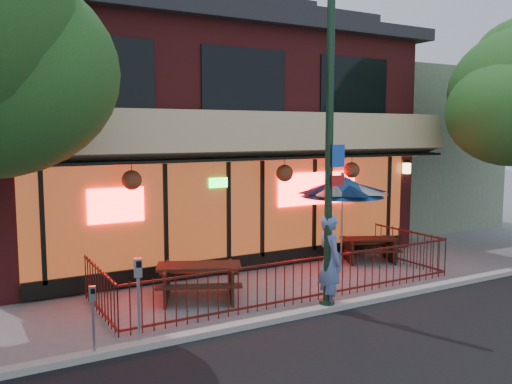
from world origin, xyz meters
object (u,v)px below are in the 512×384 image
Objects in this scene: pedestrian at (330,262)px; patio_umbrella at (342,186)px; picnic_table_right at (369,246)px; picnic_table_left at (199,276)px; street_light at (329,158)px; parking_meter_far at (93,310)px; parking_meter_near at (138,287)px.

patio_umbrella is at bearing -31.66° from pedestrian.
patio_umbrella is at bearing 180.00° from picnic_table_right.
picnic_table_left is 0.86× the size of patio_umbrella.
street_light is 2.16m from pedestrian.
street_light is at bearing -43.75° from picnic_table_left.
picnic_table_left is (-2.04, 1.95, -2.64)m from street_light.
picnic_table_left is 3.43m from parking_meter_far.
parking_meter_far is (-8.39, -2.88, 0.38)m from picnic_table_right.
patio_umbrella reaches higher than picnic_table_right.
parking_meter_far reaches higher than picnic_table_right.
parking_meter_near is at bearing 5.80° from parking_meter_far.
parking_meter_far is at bearing 102.12° from pedestrian.
parking_meter_near is at bearing -135.32° from picnic_table_left.
parking_meter_far reaches higher than picnic_table_left.
parking_meter_far is at bearing -158.71° from patio_umbrella.
parking_meter_far is (-2.75, -2.03, 0.30)m from picnic_table_left.
picnic_table_left is at bearing 36.33° from parking_meter_far.
street_light is at bearing 0.93° from parking_meter_far.
parking_meter_far is (-4.89, -0.13, -0.18)m from pedestrian.
picnic_table_left is 2.90m from pedestrian.
pedestrian is at bearing 0.70° from parking_meter_near.
patio_umbrella reaches higher than picnic_table_left.
street_light is 3.53× the size of pedestrian.
pedestrian is 1.64× the size of parking_meter_far.
parking_meter_near reaches higher than picnic_table_right.
street_light reaches higher than patio_umbrella.
pedestrian is at bearing 27.26° from street_light.
parking_meter_near is at bearing -159.77° from picnic_table_right.
picnic_table_right is 1.23× the size of parking_meter_near.
pedestrian is (0.10, 0.05, -2.16)m from street_light.
pedestrian is (2.14, -1.90, 0.48)m from picnic_table_left.
street_light is at bearing -142.08° from picnic_table_right.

